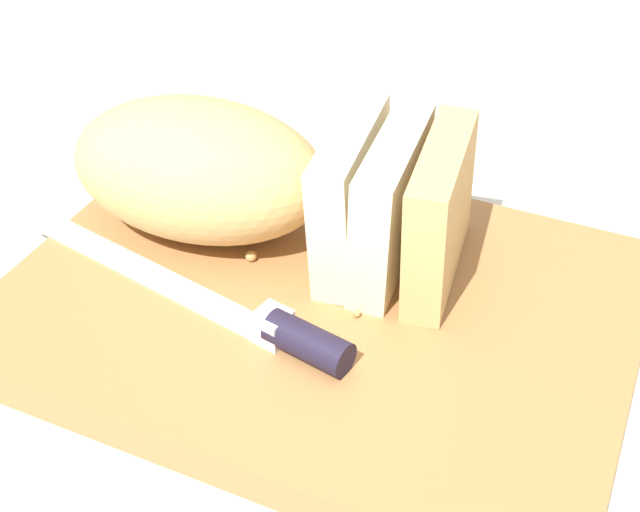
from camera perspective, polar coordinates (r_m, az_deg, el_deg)
ground_plane at (r=0.58m, az=-0.00°, el=-4.37°), size 3.00×3.00×0.00m
cutting_board at (r=0.57m, az=-0.00°, el=-3.40°), size 0.40×0.30×0.03m
bread_loaf at (r=0.59m, az=-4.44°, el=5.09°), size 0.29×0.15×0.10m
bread_knife at (r=0.53m, az=-4.57°, el=-4.05°), size 0.28×0.07×0.02m
crumb_near_knife at (r=0.54m, az=2.44°, el=-3.80°), size 0.00×0.00×0.00m
crumb_near_loaf at (r=0.58m, az=2.90°, el=-0.84°), size 0.00×0.00×0.00m
crumb_stray_left at (r=0.59m, az=-4.56°, el=-0.01°), size 0.01×0.01×0.01m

